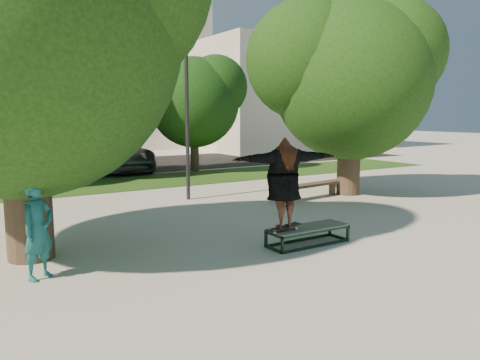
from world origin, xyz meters
TOP-DOWN VIEW (x-y plane):
  - ground at (0.00, 0.00)m, footprint 120.00×120.00m
  - grass_strip at (1.00, 9.50)m, footprint 30.00×4.00m
  - asphalt_strip at (0.00, 16.00)m, footprint 40.00×8.00m
  - tree_left at (-4.29, 1.09)m, footprint 6.96×5.95m
  - tree_right at (5.92, 3.08)m, footprint 6.24×5.33m
  - bg_tree_mid at (-1.08, 12.08)m, footprint 5.76×4.92m
  - bg_tree_right at (4.43, 11.57)m, footprint 5.04×4.31m
  - lamppost at (1.00, 5.00)m, footprint 0.25×0.15m
  - side_building at (18.00, 22.00)m, footprint 15.00×10.00m
  - grind_box at (0.82, -1.02)m, footprint 1.80×0.60m
  - skater_rig at (0.17, -1.02)m, footprint 2.28×1.08m
  - bystander at (-4.25, -0.25)m, footprint 0.72×0.67m
  - bench at (4.33, 3.06)m, footprint 3.17×0.79m
  - car_dark at (-3.19, 13.50)m, footprint 1.53×4.00m
  - car_grey at (1.44, 13.74)m, footprint 3.20×6.03m
  - car_silver_b at (0.50, 16.43)m, footprint 2.21×4.76m

SIDE VIEW (x-z plane):
  - ground at x=0.00m, z-range 0.00..0.00m
  - asphalt_strip at x=0.00m, z-range 0.00..0.01m
  - grass_strip at x=1.00m, z-range 0.00..0.02m
  - grind_box at x=0.82m, z-range 0.00..0.38m
  - bench at x=4.33m, z-range 0.16..0.64m
  - car_dark at x=-3.19m, z-range 0.00..1.30m
  - car_silver_b at x=0.50m, z-range 0.00..1.35m
  - car_grey at x=1.44m, z-range 0.00..1.62m
  - bystander at x=-4.25m, z-range 0.00..1.65m
  - skater_rig at x=0.17m, z-range 0.41..2.28m
  - lamppost at x=1.00m, z-range 0.10..6.21m
  - bg_tree_right at x=4.43m, z-range 0.77..6.21m
  - side_building at x=18.00m, z-range 0.00..8.00m
  - bg_tree_mid at x=-1.08m, z-range 0.90..7.14m
  - tree_right at x=5.92m, z-range 0.84..7.35m
  - tree_left at x=-4.29m, z-range 0.86..7.98m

